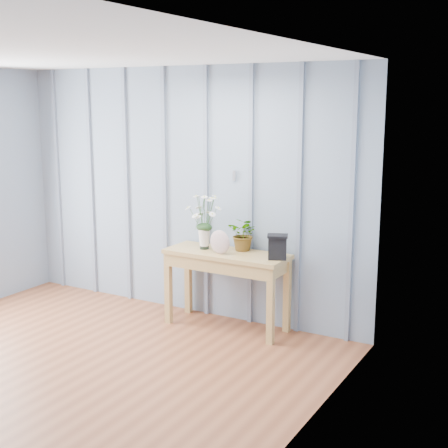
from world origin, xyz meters
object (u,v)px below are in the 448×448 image
Objects in this scene: carved_box at (277,247)px; daisy_vase at (204,214)px; sideboard at (227,264)px; felt_disc_vessel at (220,242)px.

daisy_vase is at bearing 179.56° from carved_box.
sideboard is at bearing 179.74° from carved_box.
felt_disc_vessel is at bearing -170.19° from carved_box.
daisy_vase is 0.35m from felt_disc_vessel.
sideboard is 5.29× the size of felt_disc_vessel.
carved_box is (0.78, -0.01, -0.23)m from daisy_vase.
daisy_vase reaches higher than felt_disc_vessel.
sideboard is at bearing 88.17° from felt_disc_vessel.
daisy_vase reaches higher than sideboard.
carved_box reaches higher than sideboard.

